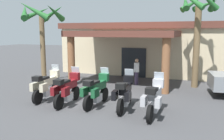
% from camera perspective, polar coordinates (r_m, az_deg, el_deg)
% --- Properties ---
extents(ground_plane, '(80.00, 80.00, 0.00)m').
position_cam_1_polar(ground_plane, '(11.14, -4.22, -7.78)').
color(ground_plane, '#424244').
extents(motel_building, '(12.35, 10.36, 3.91)m').
position_cam_1_polar(motel_building, '(19.70, 7.38, 5.53)').
color(motel_building, beige).
rests_on(motel_building, ground_plane).
extents(motorcycle_cream, '(0.72, 2.21, 1.61)m').
position_cam_1_polar(motorcycle_cream, '(11.78, -15.47, -3.64)').
color(motorcycle_cream, black).
rests_on(motorcycle_cream, ground_plane).
extents(motorcycle_maroon, '(0.72, 2.21, 1.61)m').
position_cam_1_polar(motorcycle_maroon, '(10.83, -10.74, -4.59)').
color(motorcycle_maroon, black).
rests_on(motorcycle_maroon, ground_plane).
extents(motorcycle_green, '(0.72, 2.21, 1.61)m').
position_cam_1_polar(motorcycle_green, '(10.46, -3.80, -4.94)').
color(motorcycle_green, black).
rests_on(motorcycle_green, ground_plane).
extents(motorcycle_black, '(0.73, 2.21, 1.61)m').
position_cam_1_polar(motorcycle_black, '(9.98, 3.05, -5.63)').
color(motorcycle_black, black).
rests_on(motorcycle_black, ground_plane).
extents(motorcycle_silver, '(0.71, 2.21, 1.61)m').
position_cam_1_polar(motorcycle_silver, '(9.33, 10.12, -6.81)').
color(motorcycle_silver, black).
rests_on(motorcycle_silver, ground_plane).
extents(pedestrian, '(0.32, 0.52, 1.61)m').
position_cam_1_polar(pedestrian, '(14.65, 5.92, 0.02)').
color(pedestrian, '#3F334C').
rests_on(pedestrian, ground_plane).
extents(palm_tree_near_portico, '(2.21, 2.31, 5.51)m').
position_cam_1_polar(palm_tree_near_portico, '(14.57, 20.02, 11.47)').
color(palm_tree_near_portico, brown).
rests_on(palm_tree_near_portico, ground_plane).
extents(palm_tree_roadside, '(2.52, 2.67, 4.95)m').
position_cam_1_polar(palm_tree_roadside, '(14.49, -16.65, 11.11)').
color(palm_tree_roadside, brown).
rests_on(palm_tree_roadside, ground_plane).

